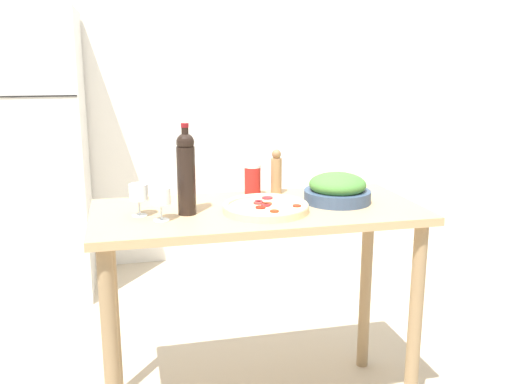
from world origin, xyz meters
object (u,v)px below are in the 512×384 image
Objects in this scene: homemade_pizza at (266,207)px; salt_canister at (253,180)px; refrigerator at (31,156)px; salad_bowl at (337,189)px; wine_glass_near at (161,198)px; wine_glass_far at (139,193)px; pepper_mill at (276,173)px; wine_bottle at (186,172)px.

homemade_pizza is 2.44× the size of salt_canister.
refrigerator is 2.02m from homemade_pizza.
wine_glass_near is at bearing -171.65° from salad_bowl.
refrigerator reaches higher than salad_bowl.
refrigerator reaches higher than wine_glass_near.
wine_glass_near is at bearing -46.78° from wine_glass_far.
wine_glass_far is at bearing -159.84° from pepper_mill.
wine_glass_near is 0.63× the size of pepper_mill.
refrigerator is 5.29× the size of homemade_pizza.
wine_bottle reaches higher than salt_canister.
pepper_mill reaches higher than wine_glass_far.
homemade_pizza is at bearing 4.46° from wine_glass_near.
salt_canister is (0.31, 0.23, -0.10)m from wine_bottle.
wine_bottle is 0.40m from salt_canister.
wine_glass_near is at bearing -144.35° from salt_canister.
wine_bottle is 1.04× the size of homemade_pizza.
salad_bowl is (0.21, -0.20, -0.04)m from pepper_mill.
refrigerator reaches higher than wine_glass_far.
wine_bottle reaches higher than homemade_pizza.
salt_canister is (0.01, 0.27, 0.05)m from homemade_pizza.
refrigerator is 2.17m from salad_bowl.
wine_glass_near is 0.42m from homemade_pizza.
salt_canister is at bearing 23.72° from wine_glass_far.
wine_glass_near reaches higher than homemade_pizza.
refrigerator is 14.32× the size of wine_glass_far.
homemade_pizza is at bearing -6.89° from wine_bottle.
pepper_mill is (1.23, -1.42, 0.12)m from refrigerator.
wine_bottle is at bearing -143.67° from salt_canister.
salad_bowl is 0.82× the size of homemade_pizza.
refrigerator is 12.92× the size of salt_canister.
wine_bottle is at bearing 33.52° from wine_glass_near.
wine_glass_far is 0.82m from salad_bowl.
pepper_mill is 0.11m from salt_canister.
homemade_pizza is at bearing -113.22° from pepper_mill.
pepper_mill reaches higher than wine_glass_near.
refrigerator is 1.85m from wine_bottle.
pepper_mill is at bearing -49.19° from refrigerator.
wine_glass_near and salad_bowl have the same top height.
refrigerator reaches higher than pepper_mill.
salad_bowl is at bearing 1.84° from wine_glass_far.
salt_canister is (-0.32, 0.19, 0.01)m from salad_bowl.
refrigerator is 1.76m from wine_glass_far.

